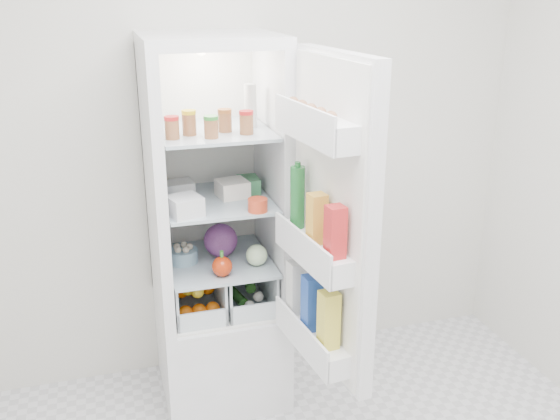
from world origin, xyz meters
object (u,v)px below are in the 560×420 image
object	(u,v)px
red_cabbage	(221,240)
fridge_door	(327,227)
mushroom_bowl	(183,256)
refrigerator	(216,269)

from	to	relation	value
red_cabbage	fridge_door	bearing A→B (deg)	-62.95
red_cabbage	mushroom_bowl	xyz separation A→B (m)	(-0.19, -0.02, -0.05)
fridge_door	red_cabbage	bearing A→B (deg)	20.41
refrigerator	mushroom_bowl	bearing A→B (deg)	-165.06
refrigerator	red_cabbage	bearing A→B (deg)	-44.92
mushroom_bowl	fridge_door	size ratio (longest dim) A/B	0.11
red_cabbage	mushroom_bowl	bearing A→B (deg)	-173.30
mushroom_bowl	fridge_door	bearing A→B (deg)	-49.77
mushroom_bowl	fridge_door	xyz separation A→B (m)	(0.50, -0.59, 0.31)
refrigerator	fridge_door	xyz separation A→B (m)	(0.34, -0.64, 0.43)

